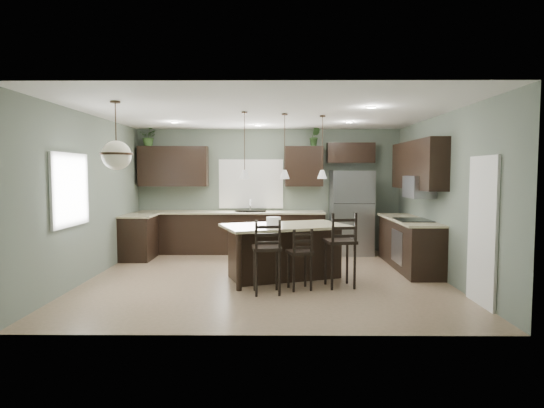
{
  "coord_description": "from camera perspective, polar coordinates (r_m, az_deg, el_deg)",
  "views": [
    {
      "loc": [
        0.17,
        -7.7,
        1.82
      ],
      "look_at": [
        0.1,
        0.4,
        1.25
      ],
      "focal_mm": 30.0,
      "sensor_mm": 36.0,
      "label": 1
    }
  ],
  "objects": [
    {
      "name": "bar_stool_center",
      "position": [
        7.07,
        3.49,
        -6.88
      ],
      "size": [
        0.44,
        0.44,
        0.97
      ],
      "primitive_type": "cube",
      "rotation": [
        0.0,
        0.0,
        0.26
      ],
      "color": "black",
      "rests_on": "ground"
    },
    {
      "name": "microwave",
      "position": [
        8.7,
        17.96,
        2.05
      ],
      "size": [
        0.4,
        0.75,
        0.4
      ],
      "primitive_type": "cube",
      "color": "gray",
      "rests_on": "right_upper_cabs"
    },
    {
      "name": "bar_stool_left",
      "position": [
        6.81,
        -0.66,
        -6.58
      ],
      "size": [
        0.46,
        0.46,
        1.13
      ],
      "primitive_type": "cube",
      "rotation": [
        0.0,
        0.0,
        0.11
      ],
      "color": "black",
      "rests_on": "ground"
    },
    {
      "name": "back_lower_cabs",
      "position": [
        10.29,
        -5.22,
        -3.65
      ],
      "size": [
        4.2,
        0.6,
        0.9
      ],
      "primitive_type": "cube",
      "color": "black",
      "rests_on": "ground"
    },
    {
      "name": "chandelier",
      "position": [
        6.7,
        -18.99,
        8.13
      ],
      "size": [
        0.45,
        0.45,
        0.95
      ],
      "primitive_type": null,
      "color": "beige",
      "rests_on": "room_shell"
    },
    {
      "name": "ground",
      "position": [
        7.91,
        -0.76,
        -9.28
      ],
      "size": [
        6.0,
        6.0,
        0.0
      ],
      "primitive_type": "plane",
      "color": "#9E8466",
      "rests_on": "ground"
    },
    {
      "name": "fridge_header",
      "position": [
        10.42,
        9.82,
        6.33
      ],
      "size": [
        1.05,
        0.34,
        0.45
      ],
      "primitive_type": "cube",
      "color": "black",
      "rests_on": "room_shell"
    },
    {
      "name": "back_upper_left",
      "position": [
        10.53,
        -12.28,
        4.64
      ],
      "size": [
        1.55,
        0.34,
        0.9
      ],
      "primitive_type": "cube",
      "color": "black",
      "rests_on": "room_shell"
    },
    {
      "name": "window_left",
      "position": [
        7.59,
        -24.09,
        1.64
      ],
      "size": [
        0.02,
        1.1,
        1.0
      ],
      "primitive_type": "cube",
      "color": "white",
      "rests_on": "room_shell"
    },
    {
      "name": "serving_dish",
      "position": [
        7.64,
        0.18,
        -2.17
      ],
      "size": [
        0.24,
        0.24,
        0.14
      ],
      "primitive_type": "cylinder",
      "color": "white",
      "rests_on": "kitchen_island"
    },
    {
      "name": "right_upper_cabs",
      "position": [
        8.98,
        17.79,
        4.66
      ],
      "size": [
        0.34,
        2.35,
        0.9
      ],
      "primitive_type": "cube",
      "color": "black",
      "rests_on": "room_shell"
    },
    {
      "name": "pantry_door",
      "position": [
        6.8,
        24.89,
        -3.09
      ],
      "size": [
        0.04,
        0.82,
        2.04
      ],
      "primitive_type": "cube",
      "color": "white",
      "rests_on": "ground"
    },
    {
      "name": "pendant_left",
      "position": [
        7.46,
        -3.47,
        7.33
      ],
      "size": [
        0.17,
        0.17,
        1.1
      ],
      "primitive_type": null,
      "color": "white",
      "rests_on": "room_shell"
    },
    {
      "name": "refrigerator",
      "position": [
        10.21,
        9.93,
        -1.07
      ],
      "size": [
        0.9,
        0.74,
        1.85
      ],
      "primitive_type": "cube",
      "color": "gray",
      "rests_on": "ground"
    },
    {
      "name": "right_lower_cabs",
      "position": [
        9.04,
        16.8,
        -4.86
      ],
      "size": [
        0.6,
        2.35,
        0.9
      ],
      "primitive_type": "cube",
      "color": "black",
      "rests_on": "ground"
    },
    {
      "name": "pendant_center",
      "position": [
        7.68,
        1.59,
        7.24
      ],
      "size": [
        0.17,
        0.17,
        1.1
      ],
      "primitive_type": null,
      "color": "white",
      "rests_on": "room_shell"
    },
    {
      "name": "wall_oven_front",
      "position": [
        8.7,
        15.37,
        -5.18
      ],
      "size": [
        0.01,
        0.72,
        0.6
      ],
      "primitive_type": "cube",
      "color": "gray",
      "rests_on": "right_lower_cabs"
    },
    {
      "name": "back_countertop",
      "position": [
        10.22,
        -5.24,
        -1.05
      ],
      "size": [
        4.2,
        0.66,
        0.04
      ],
      "primitive_type": "cube",
      "color": "#BBB38E",
      "rests_on": "back_lower_cabs"
    },
    {
      "name": "room_shell",
      "position": [
        7.7,
        -0.77,
        3.13
      ],
      "size": [
        6.0,
        6.0,
        6.0
      ],
      "color": "#5E6B5D",
      "rests_on": "ground"
    },
    {
      "name": "pendant_right",
      "position": [
        7.96,
        6.33,
        7.1
      ],
      "size": [
        0.17,
        0.17,
        1.1
      ],
      "primitive_type": null,
      "color": "white",
      "rests_on": "room_shell"
    },
    {
      "name": "sink_inset",
      "position": [
        10.18,
        -2.72,
        -0.97
      ],
      "size": [
        0.7,
        0.45,
        0.01
      ],
      "primitive_type": "cube",
      "color": "gray",
      "rests_on": "back_countertop"
    },
    {
      "name": "kitchen_island",
      "position": [
        7.79,
        1.57,
        -6.01
      ],
      "size": [
        2.3,
        1.78,
        0.92
      ],
      "primitive_type": "cube",
      "rotation": [
        0.0,
        0.0,
        0.35
      ],
      "color": "black",
      "rests_on": "ground"
    },
    {
      "name": "cooktop",
      "position": [
        8.71,
        17.25,
        -1.92
      ],
      "size": [
        0.58,
        0.75,
        0.02
      ],
      "primitive_type": "cube",
      "color": "black",
      "rests_on": "right_countertop"
    },
    {
      "name": "faucet",
      "position": [
        10.14,
        -2.74,
        -0.17
      ],
      "size": [
        0.02,
        0.02,
        0.28
      ],
      "primitive_type": "cylinder",
      "color": "silver",
      "rests_on": "back_countertop"
    },
    {
      "name": "bar_stool_right",
      "position": [
        7.27,
        8.53,
        -5.69
      ],
      "size": [
        0.51,
        0.51,
        1.2
      ],
      "primitive_type": "cube",
      "rotation": [
        0.0,
        0.0,
        0.17
      ],
      "color": "black",
      "rests_on": "ground"
    },
    {
      "name": "right_countertop",
      "position": [
        8.98,
        16.74,
        -1.9
      ],
      "size": [
        0.66,
        2.35,
        0.04
      ],
      "primitive_type": "cube",
      "color": "#BBB38E",
      "rests_on": "right_lower_cabs"
    },
    {
      "name": "left_return_cabs",
      "position": [
        9.92,
        -16.38,
        -4.08
      ],
      "size": [
        0.6,
        0.9,
        0.9
      ],
      "primitive_type": "cube",
      "color": "black",
      "rests_on": "ground"
    },
    {
      "name": "back_upper_right",
      "position": [
        10.3,
        4.01,
        4.74
      ],
      "size": [
        0.85,
        0.34,
        0.9
      ],
      "primitive_type": "cube",
      "color": "black",
      "rests_on": "room_shell"
    },
    {
      "name": "plant_back_right",
      "position": [
        10.31,
        5.39,
        8.42
      ],
      "size": [
        0.24,
        0.2,
        0.43
      ],
      "primitive_type": "imported",
      "rotation": [
        0.0,
        0.0,
        -0.04
      ],
      "color": "#2B4C21",
      "rests_on": "back_upper_right"
    },
    {
      "name": "left_return_countertop",
      "position": [
        9.86,
        -16.32,
        -1.38
      ],
      "size": [
        0.66,
        0.96,
        0.04
      ],
      "primitive_type": "cube",
      "color": "#BBB38E",
      "rests_on": "left_return_cabs"
    },
    {
      "name": "plant_back_left",
      "position": [
        10.66,
        -15.19,
        8.16
      ],
      "size": [
        0.45,
        0.41,
        0.43
      ],
      "primitive_type": "imported",
      "rotation": [
        0.0,
        0.0,
        -0.22
      ],
      "color": "#325525",
      "rests_on": "back_upper_left"
    },
    {
      "name": "window_back",
      "position": [
        10.45,
        -2.64,
        2.54
      ],
      "size": [
        1.35,
        0.02,
        1.0
      ],
      "primitive_type": "cube",
      "color": "white",
      "rests_on": "room_shell"
    }
  ]
}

